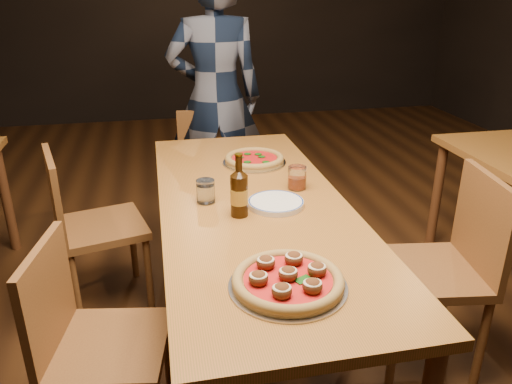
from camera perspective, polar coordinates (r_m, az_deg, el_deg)
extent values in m
plane|color=black|center=(2.55, -0.24, -16.77)|extent=(9.00, 9.00, 0.00)
cube|color=brown|center=(2.16, -0.27, -1.69)|extent=(0.80, 2.00, 0.04)
cylinder|color=#562F18|center=(3.14, -9.77, -1.45)|extent=(0.06, 0.06, 0.71)
cylinder|color=#562F18|center=(3.22, 2.37, -0.47)|extent=(0.06, 0.06, 0.71)
cylinder|color=#562F18|center=(3.55, -26.64, -0.73)|extent=(0.06, 0.06, 0.71)
cylinder|color=#562F18|center=(3.44, 19.96, -0.37)|extent=(0.06, 0.06, 0.71)
cylinder|color=#B7B7BF|center=(1.59, 3.65, -10.67)|extent=(0.37, 0.37, 0.01)
cylinder|color=#A98B46|center=(1.58, 3.66, -10.28)|extent=(0.35, 0.35, 0.02)
torus|color=#A98B46|center=(1.57, 3.67, -9.98)|extent=(0.35, 0.35, 0.03)
cylinder|color=#AB0A20|center=(1.57, 3.68, -9.91)|extent=(0.28, 0.28, 0.00)
cylinder|color=#B7B7BF|center=(2.63, -0.18, 3.40)|extent=(0.33, 0.33, 0.01)
cylinder|color=#A98B46|center=(2.63, -0.18, 3.67)|extent=(0.31, 0.31, 0.02)
torus|color=#A98B46|center=(2.62, -0.18, 3.87)|extent=(0.31, 0.31, 0.04)
cylinder|color=#AB0A20|center=(2.62, -0.18, 3.92)|extent=(0.24, 0.24, 0.00)
cylinder|color=white|center=(2.12, 2.29, -1.29)|extent=(0.24, 0.24, 0.02)
cylinder|color=black|center=(2.00, -1.93, -0.45)|extent=(0.07, 0.07, 0.17)
cylinder|color=black|center=(1.96, -1.98, 3.03)|extent=(0.03, 0.03, 0.09)
cylinder|color=gold|center=(2.00, -1.93, -0.45)|extent=(0.07, 0.07, 0.06)
cylinder|color=white|center=(2.15, -5.77, 0.10)|extent=(0.08, 0.08, 0.10)
cylinder|color=#AE3F13|center=(2.29, 4.72, 1.64)|extent=(0.08, 0.08, 0.11)
imported|color=black|center=(3.49, -4.65, 10.61)|extent=(0.67, 0.46, 1.79)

